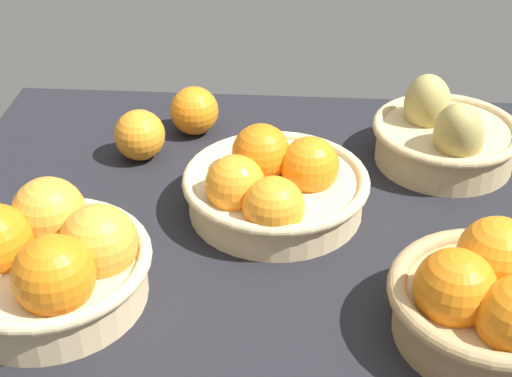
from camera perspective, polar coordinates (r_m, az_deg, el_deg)
The scene contains 7 objects.
market_tray at distance 93.85cm, azimuth 0.82°, elevation -3.66°, with size 84.00×72.00×3.00cm, color black.
basket_far_right_pears at distance 106.75cm, azimuth 13.80°, elevation 3.82°, with size 19.96×20.93×12.96cm.
basket_near_left at distance 83.10cm, azimuth -15.16°, elevation -5.17°, with size 22.24×22.24×11.21cm.
basket_near_right at distance 78.70cm, azimuth 16.92°, elevation -7.96°, with size 20.50×20.50×11.78cm.
basket_center at distance 93.29cm, azimuth 1.33°, elevation 0.20°, with size 22.96×22.96×10.84cm.
loose_orange_front_gap at distance 111.88cm, azimuth -4.60°, elevation 5.76°, with size 7.02×7.02×7.02cm, color orange.
loose_orange_back_gap at distance 106.39cm, azimuth -8.62°, elevation 3.94°, with size 6.99×6.99×6.99cm, color orange.
Camera 1 is at (3.97, -75.16, 57.55)cm, focal length 54.02 mm.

